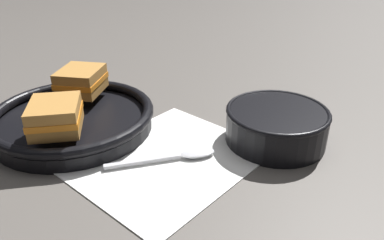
{
  "coord_description": "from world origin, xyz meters",
  "views": [
    {
      "loc": [
        -0.4,
        -0.38,
        0.33
      ],
      "look_at": [
        -0.01,
        0.03,
        0.03
      ],
      "focal_mm": 35.0,
      "sensor_mm": 36.0,
      "label": 1
    }
  ],
  "objects_px": {
    "soup_bowl": "(276,123)",
    "skillet": "(73,119)",
    "sandwich_near_right": "(55,116)",
    "sandwich_near_left": "(81,81)",
    "spoon": "(183,155)"
  },
  "relations": [
    {
      "from": "skillet",
      "to": "sandwich_near_left",
      "type": "distance_m",
      "value": 0.09
    },
    {
      "from": "soup_bowl",
      "to": "skillet",
      "type": "xyz_separation_m",
      "value": [
        -0.22,
        0.27,
        -0.01
      ]
    },
    {
      "from": "soup_bowl",
      "to": "spoon",
      "type": "bearing_deg",
      "value": 155.63
    },
    {
      "from": "soup_bowl",
      "to": "skillet",
      "type": "bearing_deg",
      "value": 129.13
    },
    {
      "from": "spoon",
      "to": "skillet",
      "type": "relative_size",
      "value": 0.56
    },
    {
      "from": "soup_bowl",
      "to": "sandwich_near_right",
      "type": "bearing_deg",
      "value": 141.16
    },
    {
      "from": "sandwich_near_left",
      "to": "sandwich_near_right",
      "type": "distance_m",
      "value": 0.15
    },
    {
      "from": "sandwich_near_right",
      "to": "sandwich_near_left",
      "type": "bearing_deg",
      "value": 45.36
    },
    {
      "from": "soup_bowl",
      "to": "spoon",
      "type": "relative_size",
      "value": 1.06
    },
    {
      "from": "soup_bowl",
      "to": "sandwich_near_left",
      "type": "xyz_separation_m",
      "value": [
        -0.17,
        0.33,
        0.03
      ]
    },
    {
      "from": "sandwich_near_right",
      "to": "soup_bowl",
      "type": "bearing_deg",
      "value": -38.84
    },
    {
      "from": "skillet",
      "to": "sandwich_near_left",
      "type": "xyz_separation_m",
      "value": [
        0.05,
        0.05,
        0.04
      ]
    },
    {
      "from": "spoon",
      "to": "sandwich_near_right",
      "type": "xyz_separation_m",
      "value": [
        -0.13,
        0.15,
        0.06
      ]
    },
    {
      "from": "sandwich_near_right",
      "to": "spoon",
      "type": "bearing_deg",
      "value": -50.82
    },
    {
      "from": "skillet",
      "to": "sandwich_near_right",
      "type": "height_order",
      "value": "sandwich_near_right"
    }
  ]
}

